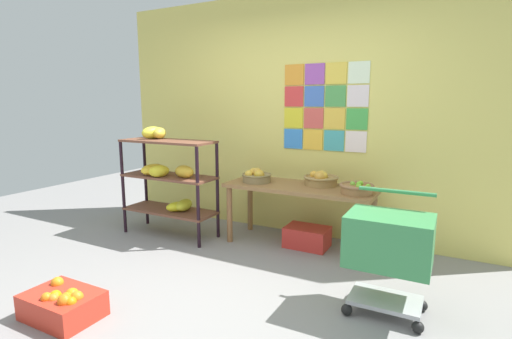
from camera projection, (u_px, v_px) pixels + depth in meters
The scene contains 10 objects.
ground at pixel (201, 301), 2.93m from camera, with size 9.68×9.68×0.00m, color gray.
back_wall_with_art at pixel (296, 116), 4.33m from camera, with size 4.60×0.07×2.70m.
banana_shelf_unit at pixel (168, 174), 4.30m from camera, with size 1.10×0.48×1.23m.
display_table at pixel (300, 194), 3.97m from camera, with size 1.55×0.58×0.65m.
fruit_basket_left at pixel (357, 188), 3.59m from camera, with size 0.32×0.32×0.12m.
fruit_basket_back_left at pixel (256, 176), 4.13m from camera, with size 0.32×0.32×0.15m.
fruit_basket_centre at pixel (321, 179), 3.97m from camera, with size 0.36×0.36×0.16m.
produce_crate_under_table at pixel (307, 237), 4.03m from camera, with size 0.45×0.31×0.21m, color red.
orange_crate_foreground at pixel (63, 304), 2.69m from camera, with size 0.52×0.37×0.24m.
shopping_cart at pixel (389, 245), 2.68m from camera, with size 0.57×0.45×0.87m.
Camera 1 is at (1.63, -2.21, 1.50)m, focal length 26.87 mm.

